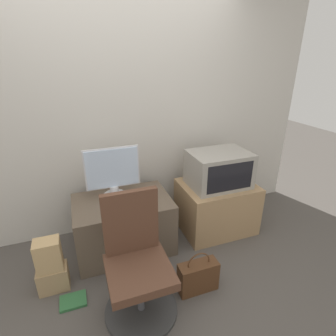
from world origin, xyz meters
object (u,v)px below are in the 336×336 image
Objects in this scene: keyboard at (122,206)px; handbag at (198,276)px; crt_tv at (219,169)px; main_monitor at (113,173)px; office_chair at (137,268)px; mouse at (147,199)px; book at (73,301)px; cardboard_box_lower at (54,278)px.

keyboard is 0.95× the size of handbag.
crt_tv is 1.10m from handbag.
office_chair is (0.01, -0.86, -0.42)m from main_monitor.
office_chair is at bearing -111.80° from mouse.
keyboard is 0.91m from handbag.
office_chair is at bearing 177.78° from handbag.
office_chair is (-1.07, -0.71, -0.36)m from crt_tv.
main_monitor is 0.55× the size of office_chair.
crt_tv reaches higher than book.
cardboard_box_lower is 1.18× the size of book.
keyboard reaches higher than book.
crt_tv is 3.01× the size of book.
mouse is at bearing 109.91° from handbag.
crt_tv is at bearing 33.47° from office_chair.
main_monitor reaches higher than keyboard.
main_monitor is at bearing 120.49° from handbag.
handbag reaches higher than cardboard_box_lower.
main_monitor is 0.95m from office_chair.
keyboard is 1.50× the size of cardboard_box_lower.
crt_tv is 2.55× the size of cardboard_box_lower.
handbag is (0.52, -0.88, -0.66)m from main_monitor.
mouse reaches higher than book.
mouse is at bearing -175.88° from crt_tv.
handbag is at bearing -52.88° from keyboard.
book is (0.14, -0.21, -0.10)m from cardboard_box_lower.
cardboard_box_lower is at bearing 124.23° from book.
office_chair reaches higher than cardboard_box_lower.
main_monitor reaches higher than office_chair.
office_chair is at bearing -32.77° from cardboard_box_lower.
office_chair is 0.56m from handbag.
book is (-1.57, -0.51, -0.73)m from crt_tv.
cardboard_box_lower is (-0.64, 0.41, -0.28)m from office_chair.
handbag is (-0.57, -0.73, -0.60)m from crt_tv.
handbag is 1.86× the size of book.
handbag is (0.49, -0.64, -0.42)m from keyboard.
book is at bearing 157.60° from office_chair.
keyboard is at bearing 18.04° from cardboard_box_lower.
office_chair reaches higher than mouse.
keyboard is at bearing -173.49° from mouse.
office_chair is (-0.26, -0.65, -0.18)m from mouse.
crt_tv reaches higher than mouse.
crt_tv reaches higher than keyboard.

